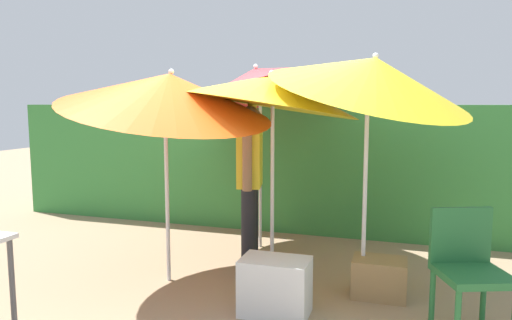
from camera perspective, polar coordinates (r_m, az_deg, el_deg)
The scene contains 10 objects.
ground_plane at distance 4.35m, azimuth -1.24°, elevation -15.01°, with size 24.00×24.00×0.00m, color #9E8466.
hedge_row at distance 6.12m, azimuth 5.12°, elevation -0.82°, with size 8.00×0.70×1.61m, color #38843D.
umbrella_rainbow at distance 4.03m, azimuth 13.94°, elevation 9.95°, with size 1.78×1.71×2.34m.
umbrella_orange at distance 4.25m, azimuth -10.66°, elevation 8.10°, with size 1.97×1.93×2.16m.
umbrella_yellow at distance 4.34m, azimuth 2.00°, elevation 8.45°, with size 1.68×1.66×2.06m.
umbrella_navy at distance 5.15m, azimuth 0.25°, elevation 9.46°, with size 1.81×1.78×2.33m.
person_vendor at distance 4.55m, azimuth -0.75°, elevation -1.81°, with size 0.29×0.56×1.88m.
chair_plastic at distance 3.63m, azimuth 24.46°, elevation -11.58°, with size 0.57×0.57×0.89m.
cooler_box at distance 3.73m, azimuth 2.35°, elevation -15.18°, with size 0.53×0.33×0.44m, color silver.
crate_cardboard at distance 4.19m, azimuth 14.81°, elevation -13.72°, with size 0.44×0.32×0.33m, color #9E7A4C.
Camera 1 is at (1.31, -3.82, 1.62)m, focal length 32.78 mm.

